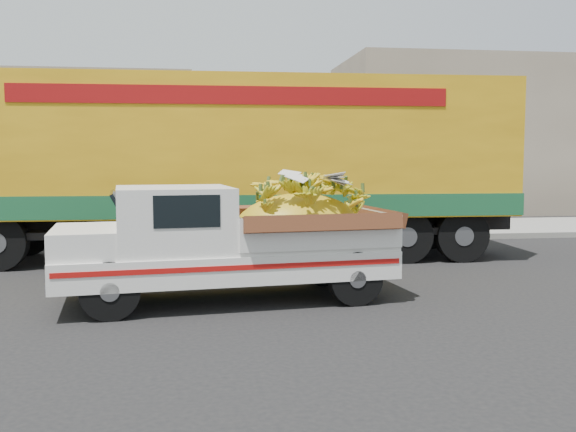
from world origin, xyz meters
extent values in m
plane|color=black|center=(0.00, 0.00, 0.00)|extent=(100.00, 100.00, 0.00)
cube|color=gray|center=(0.00, 6.71, 0.07)|extent=(60.00, 0.25, 0.15)
cube|color=gray|center=(0.00, 8.81, 0.07)|extent=(60.00, 4.00, 0.14)
cube|color=gray|center=(14.00, 15.71, 3.00)|extent=(14.00, 6.00, 6.00)
cylinder|color=black|center=(-0.01, -0.81, 0.40)|extent=(0.82, 0.32, 0.80)
cylinder|color=black|center=(-0.19, 0.71, 0.40)|extent=(0.82, 0.32, 0.80)
cylinder|color=black|center=(3.42, -0.40, 0.40)|extent=(0.82, 0.32, 0.80)
cylinder|color=black|center=(3.24, 1.12, 0.40)|extent=(0.82, 0.32, 0.80)
cube|color=silver|center=(1.56, 0.15, 0.58)|extent=(5.10, 2.35, 0.41)
cube|color=#A50F0C|center=(1.67, -0.74, 0.65)|extent=(4.80, 0.58, 0.07)
cube|color=silver|center=(-0.84, -0.13, 0.47)|extent=(0.31, 1.75, 0.15)
cube|color=silver|center=(-0.44, -0.09, 0.98)|extent=(1.08, 1.77, 0.38)
cube|color=silver|center=(0.81, 0.06, 1.26)|extent=(1.82, 1.89, 0.94)
cube|color=black|center=(1.01, -0.78, 1.44)|extent=(0.89, 0.12, 0.44)
cube|color=silver|center=(2.81, 0.30, 1.05)|extent=(2.61, 2.05, 0.53)
ellipsoid|color=orange|center=(2.71, 0.29, 0.94)|extent=(2.33, 1.67, 1.34)
cylinder|color=black|center=(6.56, 3.15, 0.55)|extent=(1.11, 0.34, 1.10)
cylinder|color=black|center=(6.61, 5.15, 0.55)|extent=(1.11, 0.34, 1.10)
cylinder|color=black|center=(5.36, 3.18, 0.55)|extent=(1.11, 0.34, 1.10)
cylinder|color=black|center=(5.41, 5.18, 0.55)|extent=(1.11, 0.34, 1.10)
cylinder|color=black|center=(-2.59, 5.36, 0.55)|extent=(1.11, 0.34, 1.10)
cube|color=black|center=(1.89, 4.26, 0.78)|extent=(12.02, 1.27, 0.36)
cube|color=gold|center=(1.89, 4.26, 2.38)|extent=(11.81, 2.77, 2.84)
cube|color=#18542E|center=(1.89, 4.26, 1.21)|extent=(11.87, 2.79, 0.45)
cube|color=maroon|center=(1.86, 3.00, 3.35)|extent=(8.40, 0.21, 0.35)
camera|label=1|loc=(1.17, -9.42, 2.15)|focal=40.00mm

